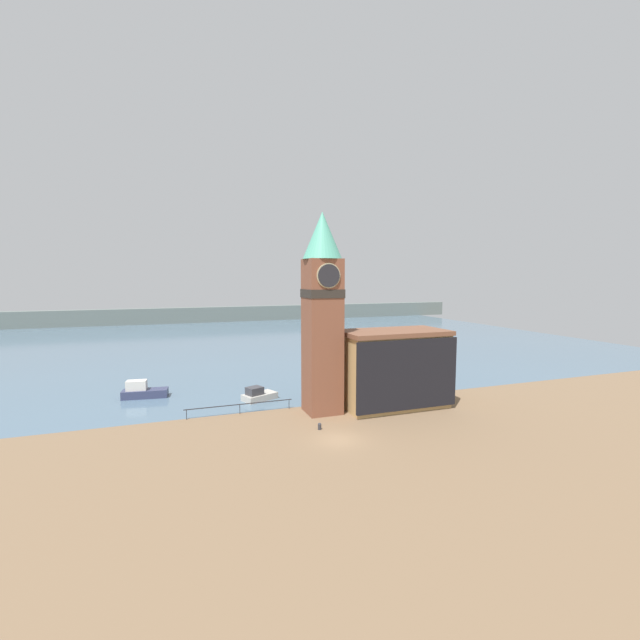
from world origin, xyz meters
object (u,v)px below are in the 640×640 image
Objects in this scene: pier_building at (394,368)px; boat_near at (258,395)px; mooring_bollard_near at (320,426)px; clock_tower at (322,308)px; boat_far at (143,391)px.

pier_building is 2.67× the size of boat_near.
mooring_bollard_near is (-10.57, -4.27, -4.06)m from pier_building.
clock_tower is at bearing 67.06° from mooring_bollard_near.
boat_near is at bearing -17.19° from boat_far.
boat_near is (-14.09, 7.78, -3.81)m from pier_building.
pier_building reaches higher than boat_far.
boat_far reaches higher than mooring_bollard_near.
boat_far reaches higher than boat_near.
pier_building is 2.22× the size of boat_far.
clock_tower is 14.11m from boat_near.
pier_building is at bearing -52.46° from boat_near.
mooring_bollard_near is (-2.17, -5.13, -11.14)m from clock_tower.
mooring_bollard_near is (16.69, -17.92, -0.43)m from boat_far.
boat_near is 6.76× the size of mooring_bollard_near.
pier_building is at bearing 22.01° from mooring_bollard_near.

